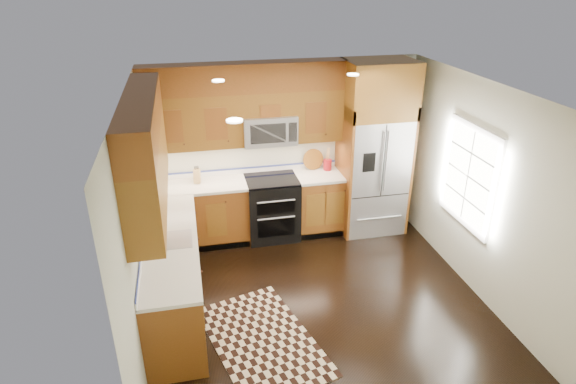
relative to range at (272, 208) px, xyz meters
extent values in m
plane|color=black|center=(0.25, -1.67, -0.47)|extent=(4.00, 4.00, 0.00)
cube|color=beige|center=(0.25, 0.33, 0.83)|extent=(4.00, 0.02, 2.60)
cube|color=beige|center=(-1.75, -1.67, 0.83)|extent=(0.02, 4.00, 2.60)
cube|color=beige|center=(2.25, -1.67, 0.83)|extent=(0.02, 4.00, 2.60)
cube|color=white|center=(2.23, -1.47, 0.93)|extent=(0.04, 1.10, 1.30)
cube|color=white|center=(2.22, -1.47, 0.93)|extent=(0.02, 0.95, 1.15)
cube|color=brown|center=(-1.06, 0.03, -0.02)|extent=(1.37, 0.60, 0.90)
cube|color=brown|center=(0.74, 0.03, -0.02)|extent=(0.72, 0.60, 0.90)
cube|color=brown|center=(-1.45, -1.47, -0.02)|extent=(0.60, 2.40, 0.90)
cube|color=white|center=(-0.32, 0.03, 0.45)|extent=(2.85, 0.62, 0.04)
cube|color=white|center=(-1.45, -1.47, 0.45)|extent=(0.62, 2.40, 0.04)
cube|color=brown|center=(-0.32, 0.17, 1.36)|extent=(2.85, 0.33, 0.75)
cube|color=brown|center=(-1.58, -1.47, 1.36)|extent=(0.33, 2.40, 0.75)
cube|color=brown|center=(-0.32, 0.17, 1.93)|extent=(2.85, 0.33, 0.40)
cube|color=brown|center=(-1.58, -1.47, 1.93)|extent=(0.33, 2.40, 0.40)
cube|color=black|center=(0.00, 0.00, -0.01)|extent=(0.76, 0.64, 0.92)
cube|color=black|center=(0.00, 0.00, 0.47)|extent=(0.76, 0.60, 0.02)
cube|color=black|center=(0.00, -0.31, 0.15)|extent=(0.55, 0.01, 0.18)
cube|color=black|center=(0.00, -0.31, -0.17)|extent=(0.55, 0.01, 0.28)
cylinder|color=#B2B2B7|center=(0.00, -0.34, 0.27)|extent=(0.55, 0.02, 0.02)
cylinder|color=#B2B2B7|center=(0.00, -0.34, 0.00)|extent=(0.55, 0.02, 0.02)
cube|color=#B2B2B7|center=(0.00, 0.13, 1.19)|extent=(0.76, 0.40, 0.42)
cube|color=black|center=(-0.05, -0.06, 1.19)|extent=(0.50, 0.01, 0.28)
cube|color=#B2B2B7|center=(1.55, -0.04, 0.43)|extent=(0.90, 0.74, 1.80)
cube|color=black|center=(1.55, -0.41, 0.78)|extent=(0.01, 0.01, 1.08)
cube|color=black|center=(1.33, -0.41, 0.78)|extent=(0.18, 0.01, 0.28)
cube|color=brown|center=(1.08, -0.04, 0.53)|extent=(0.04, 0.74, 2.00)
cube|color=brown|center=(2.02, -0.04, 0.53)|extent=(0.04, 0.74, 2.00)
cube|color=brown|center=(1.55, -0.04, 1.73)|extent=(0.98, 0.74, 0.80)
cube|color=#B2B2B7|center=(-1.45, -1.47, 0.48)|extent=(0.50, 0.42, 0.02)
cylinder|color=#B2B2B7|center=(-1.65, -1.25, 0.61)|extent=(0.02, 0.02, 0.28)
torus|color=#B2B2B7|center=(-1.65, -1.33, 0.75)|extent=(0.18, 0.02, 0.18)
cube|color=black|center=(-0.54, -2.26, -0.46)|extent=(1.42, 1.90, 0.01)
cube|color=tan|center=(-1.07, 0.12, 0.57)|extent=(0.11, 0.14, 0.20)
cylinder|color=maroon|center=(0.90, 0.18, 0.55)|extent=(0.14, 0.14, 0.17)
cylinder|color=brown|center=(0.69, 0.26, 0.48)|extent=(0.36, 0.36, 0.02)
camera|label=1|loc=(-1.14, -6.35, 3.27)|focal=30.00mm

